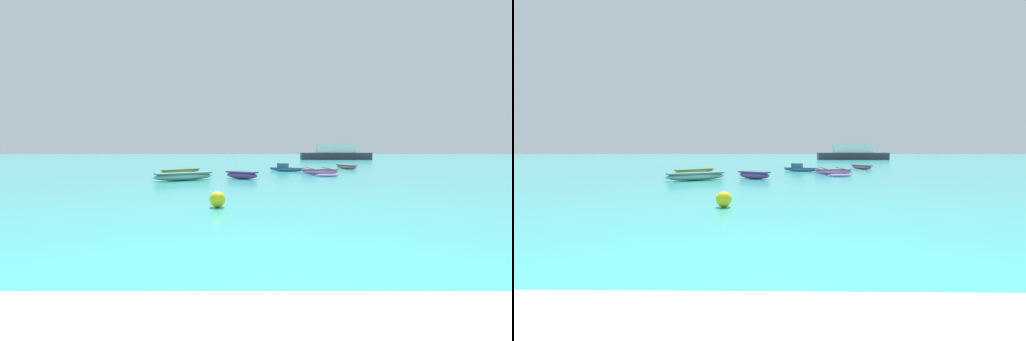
# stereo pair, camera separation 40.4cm
# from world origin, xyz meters

# --- Properties ---
(moored_boat_0) EXTENTS (2.77, 2.84, 0.29)m
(moored_boat_0) POSITION_xyz_m (-6.05, 22.93, 0.17)
(moored_boat_0) COLOR #8CA245
(moored_boat_0) RESTS_ON ground_plane
(moored_boat_1) EXTENTS (1.62, 2.56, 0.39)m
(moored_boat_1) POSITION_xyz_m (7.87, 27.90, 0.22)
(moored_boat_1) COLOR #A9666F
(moored_boat_1) RESTS_ON ground_plane
(moored_boat_2) EXTENTS (3.47, 2.47, 0.46)m
(moored_boat_2) POSITION_xyz_m (-4.55, 16.75, 0.25)
(moored_boat_2) COLOR #83C3AE
(moored_boat_2) RESTS_ON ground_plane
(moored_boat_3) EXTENTS (3.08, 1.62, 0.65)m
(moored_boat_3) POSITION_xyz_m (2.16, 24.82, 0.23)
(moored_boat_3) COLOR teal
(moored_boat_3) RESTS_ON ground_plane
(moored_boat_4) EXTENTS (2.75, 4.21, 0.47)m
(moored_boat_4) POSITION_xyz_m (4.19, 21.20, 0.22)
(moored_boat_4) COLOR #D88DDE
(moored_boat_4) RESTS_ON ground_plane
(moored_boat_5) EXTENTS (2.22, 1.75, 0.45)m
(moored_boat_5) POSITION_xyz_m (-1.20, 17.76, 0.25)
(moored_boat_5) COLOR #674394
(moored_boat_5) RESTS_ON ground_plane
(mooring_buoy_0) EXTENTS (0.50, 0.50, 0.50)m
(mooring_buoy_0) POSITION_xyz_m (-1.55, 7.65, 0.25)
(mooring_buoy_0) COLOR yellow
(mooring_buoy_0) RESTS_ON ground_plane
(distant_ferry) EXTENTS (11.71, 2.58, 2.58)m
(distant_ferry) POSITION_xyz_m (13.19, 55.12, 1.05)
(distant_ferry) COLOR #2D333D
(distant_ferry) RESTS_ON ground_plane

